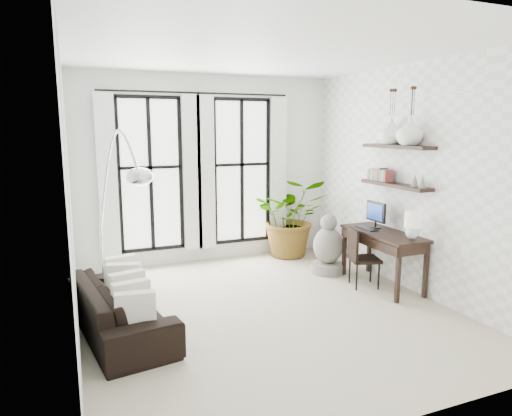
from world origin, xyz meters
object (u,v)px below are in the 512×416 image
sofa (119,307)px  buddha (328,248)px  plant (292,217)px  desk_chair (359,254)px  arc_lamp (117,174)px  desk (385,237)px

sofa → buddha: bearing=-82.3°
plant → desk_chair: plant is taller
plant → arc_lamp: arc_lamp is taller
plant → desk: (0.50, -2.01, 0.04)m
desk → sofa: bearing=-178.6°
desk_chair → buddha: buddha is taller
arc_lamp → desk_chair: bearing=-4.6°
sofa → desk: desk is taller
sofa → arc_lamp: arc_lamp is taller
desk → desk_chair: size_ratio=1.60×
plant → sofa: bearing=-147.0°
sofa → desk_chair: size_ratio=2.34×
plant → desk_chair: size_ratio=1.66×
plant → desk_chair: 1.88m
sofa → buddha: buddha is taller
buddha → desk_chair: bearing=-83.5°
sofa → desk_chair: bearing=-94.5°
desk → arc_lamp: size_ratio=0.60×
plant → desk_chair: bearing=-84.4°
sofa → desk: 3.77m
desk_chair → arc_lamp: (-3.32, 0.27, 1.28)m
plant → desk: plant is taller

